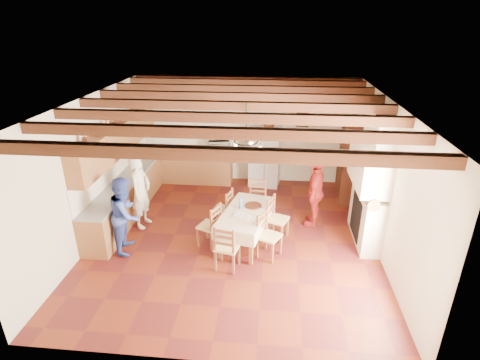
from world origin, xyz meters
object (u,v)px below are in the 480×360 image
chair_right_far (278,219)px  chair_end_near (227,246)px  refrigerator (265,157)px  chair_end_far (257,200)px  chair_right_near (269,235)px  person_woman_blue (126,214)px  person_man (141,192)px  person_woman_red (315,192)px  chair_left_near (209,225)px  chair_left_far (222,209)px  microwave (219,148)px  dining_table (246,215)px  hutch (350,161)px

chair_right_far → chair_end_near: bearing=162.6°
refrigerator → chair_right_far: (0.39, -2.88, -0.35)m
chair_end_near → chair_end_far: size_ratio=1.00×
chair_right_near → person_woman_blue: 2.92m
person_man → person_woman_red: size_ratio=1.03×
chair_right_far → chair_end_near: size_ratio=1.00×
refrigerator → chair_end_far: refrigerator is taller
chair_left_near → chair_left_far: size_ratio=1.00×
chair_left_far → chair_left_near: bearing=0.1°
chair_left_far → person_man: size_ratio=0.56×
chair_right_far → chair_left_far: bearing=97.5°
chair_right_near → person_woman_blue: person_woman_blue is taller
person_woman_red → microwave: size_ratio=2.85×
chair_left_far → chair_end_far: same height
dining_table → person_woman_red: size_ratio=1.10×
chair_left_near → chair_end_near: bearing=55.0°
refrigerator → chair_end_far: (-0.10, -2.05, -0.35)m
hutch → chair_end_far: hutch is taller
chair_right_near → microwave: size_ratio=1.65×
person_man → person_woman_blue: 0.96m
dining_table → chair_end_near: chair_end_near is taller
chair_left_far → person_man: bearing=-74.4°
chair_right_far → person_man: size_ratio=0.56×
person_man → person_woman_blue: (0.02, -0.96, -0.05)m
hutch → chair_end_near: bearing=-127.0°
chair_right_near → dining_table: bearing=73.2°
chair_left_near → chair_end_far: same height
chair_left_near → chair_right_far: same height
refrigerator → hutch: bearing=-10.8°
hutch → person_woman_blue: bearing=-146.9°
hutch → chair_right_near: size_ratio=2.18×
refrigerator → chair_end_near: (-0.56, -4.04, -0.35)m
refrigerator → person_man: size_ratio=0.97×
microwave → person_man: bearing=-130.2°
person_woman_blue → microwave: 3.84m
chair_right_near → chair_end_near: (-0.78, -0.46, 0.00)m
person_man → person_woman_red: person_man is taller
chair_right_far → person_man: bearing=107.0°
chair_right_far → chair_end_far: bearing=52.4°
hutch → microwave: bearing=171.3°
hutch → chair_right_far: bearing=-127.1°
refrigerator → hutch: (2.20, -0.69, 0.22)m
refrigerator → chair_end_far: 2.08m
chair_right_far → person_woman_blue: person_woman_blue is taller
dining_table → chair_left_far: chair_left_far is taller
chair_left_near → chair_end_near: (0.48, -0.75, 0.00)m
chair_right_far → chair_end_far: (-0.49, 0.83, 0.00)m
dining_table → chair_right_far: (0.68, 0.21, -0.17)m
microwave → chair_right_near: bearing=-79.0°
refrigerator → dining_table: 3.11m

